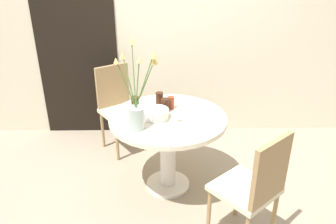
{
  "coord_description": "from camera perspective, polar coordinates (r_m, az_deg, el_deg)",
  "views": [
    {
      "loc": [
        -0.05,
        -2.52,
        1.94
      ],
      "look_at": [
        0.0,
        0.0,
        0.77
      ],
      "focal_mm": 35.0,
      "sensor_mm": 36.0,
      "label": 1
    }
  ],
  "objects": [
    {
      "name": "drink_glass_1",
      "position": [
        2.93,
        0.5,
        1.66
      ],
      "size": [
        0.06,
        0.06,
        0.11
      ],
      "color": "maroon",
      "rests_on": "dining_table"
    },
    {
      "name": "wall_back",
      "position": [
        3.74,
        -0.37,
        15.08
      ],
      "size": [
        8.0,
        0.05,
        2.6
      ],
      "color": "beige",
      "rests_on": "ground_plane"
    },
    {
      "name": "doorway_panel",
      "position": [
        3.88,
        -15.61,
        10.41
      ],
      "size": [
        0.9,
        0.01,
        2.05
      ],
      "color": "black",
      "rests_on": "ground_plane"
    },
    {
      "name": "birthday_cake",
      "position": [
        2.75,
        -2.12,
        -0.29
      ],
      "size": [
        0.22,
        0.22,
        0.13
      ],
      "color": "white",
      "rests_on": "dining_table"
    },
    {
      "name": "chair_near_front",
      "position": [
        3.59,
        -8.67,
        1.56
      ],
      "size": [
        0.56,
        0.56,
        0.93
      ],
      "rotation": [
        0.0,
        0.0,
        0.61
      ],
      "color": "beige",
      "rests_on": "ground_plane"
    },
    {
      "name": "side_plate",
      "position": [
        2.58,
        1.41,
        -3.07
      ],
      "size": [
        0.17,
        0.17,
        0.01
      ],
      "color": "white",
      "rests_on": "dining_table"
    },
    {
      "name": "ground_plane",
      "position": [
        3.19,
        0.0,
        -12.61
      ],
      "size": [
        16.0,
        16.0,
        0.0
      ],
      "primitive_type": "plane",
      "color": "gray"
    },
    {
      "name": "drink_glass_2",
      "position": [
        2.92,
        -5.73,
        1.54
      ],
      "size": [
        0.07,
        0.07,
        0.12
      ],
      "color": "#33190C",
      "rests_on": "dining_table"
    },
    {
      "name": "drink_glass_0",
      "position": [
        2.87,
        -0.46,
        1.22
      ],
      "size": [
        0.07,
        0.07,
        0.12
      ],
      "color": "#33190C",
      "rests_on": "dining_table"
    },
    {
      "name": "drink_glass_3",
      "position": [
        3.03,
        -1.51,
        2.42
      ],
      "size": [
        0.07,
        0.07,
        0.11
      ],
      "color": "#33190C",
      "rests_on": "dining_table"
    },
    {
      "name": "chair_left_flank",
      "position": [
        2.39,
        14.87,
        -12.21
      ],
      "size": [
        0.56,
        0.56,
        0.93
      ],
      "rotation": [
        0.0,
        0.0,
        3.84
      ],
      "color": "beige",
      "rests_on": "ground_plane"
    },
    {
      "name": "dining_table",
      "position": [
        2.87,
        0.0,
        -3.52
      ],
      "size": [
        1.01,
        1.01,
        0.73
      ],
      "color": "beige",
      "rests_on": "ground_plane"
    },
    {
      "name": "flower_vase",
      "position": [
        2.53,
        -5.47,
        0.78
      ],
      "size": [
        0.32,
        0.23,
        0.7
      ],
      "color": "#9EB2AD",
      "rests_on": "dining_table"
    }
  ]
}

